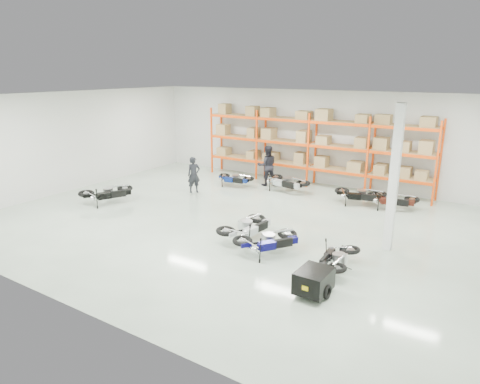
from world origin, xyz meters
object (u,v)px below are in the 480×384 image
Objects in this scene: moto_blue_centre at (269,237)px; trailer at (314,281)px; moto_back_d at (393,196)px; person_left at (194,175)px; person_back at (267,166)px; moto_silver_left at (247,223)px; moto_back_c at (360,192)px; moto_touring_right at (337,254)px; moto_black_far_left at (107,190)px; moto_back_a at (234,176)px; moto_back_b at (286,179)px.

trailer is (2.14, -1.57, -0.17)m from moto_blue_centre.
moto_blue_centre is 6.83m from moto_back_d.
person_back is at bearing -3.90° from person_left.
moto_silver_left reaches higher than trailer.
moto_touring_right is at bearing 179.60° from moto_back_c.
moto_back_d is (-0.08, 8.07, 0.14)m from trailer.
moto_black_far_left is 1.21× the size of trailer.
moto_silver_left is at bearing 74.38° from person_back.
person_back is at bearing 127.25° from trailer.
moto_back_d is 6.11m from person_back.
moto_back_a is at bearing 80.97° from moto_back_c.
moto_black_far_left is at bearing 109.31° from moto_back_c.
trailer is at bearing -91.64° from person_left.
moto_back_b is 1.43m from person_back.
moto_back_b is 3.50m from moto_back_c.
moto_back_a is 0.92× the size of moto_back_d.
moto_back_a is 2.14m from person_left.
person_back is (-4.78, 0.66, 0.42)m from moto_back_c.
moto_silver_left reaches higher than moto_back_a.
moto_back_a is (-4.08, 5.44, -0.09)m from moto_silver_left.
person_back reaches higher than moto_touring_right.
person_left reaches higher than moto_blue_centre.
moto_back_d is (10.23, 5.63, -0.06)m from moto_black_far_left.
moto_silver_left is 1.16× the size of moto_touring_right.
moto_black_far_left is at bearing 149.17° from moto_back_b.
moto_touring_right is 6.54m from moto_back_c.
moto_blue_centre is 1.14× the size of trailer.
moto_silver_left reaches higher than moto_blue_centre.
moto_blue_centre is 1.00× the size of moto_back_c.
moto_back_b is (-4.87, 6.53, 0.09)m from moto_touring_right.
moto_back_b is 0.99× the size of person_back.
moto_blue_centre is 1.11× the size of person_left.
moto_back_c is at bearing -100.29° from moto_silver_left.
moto_back_a is (-7.36, 6.03, -0.01)m from moto_touring_right.
moto_touring_right is 1.02× the size of trailer.
person_back reaches higher than person_left.
trailer is 8.08m from moto_back_d.
moto_black_far_left is 1.06× the size of moto_back_c.
moto_touring_right is at bearing 171.20° from moto_back_d.
moto_silver_left is (-1.14, 0.62, 0.02)m from moto_blue_centre.
moto_blue_centre is at bearing -91.06° from person_left.
moto_blue_centre reaches higher than moto_back_d.
moto_back_c is (6.00, 0.36, 0.07)m from moto_back_a.
moto_silver_left reaches higher than moto_touring_right.
person_back reaches higher than trailer.
person_back is at bearing -58.15° from moto_silver_left.
moto_back_a is 6.01m from moto_back_c.
moto_silver_left is 1.18× the size of moto_back_a.
moto_back_c reaches higher than trailer.
moto_blue_centre is at bearing 160.64° from moto_back_c.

